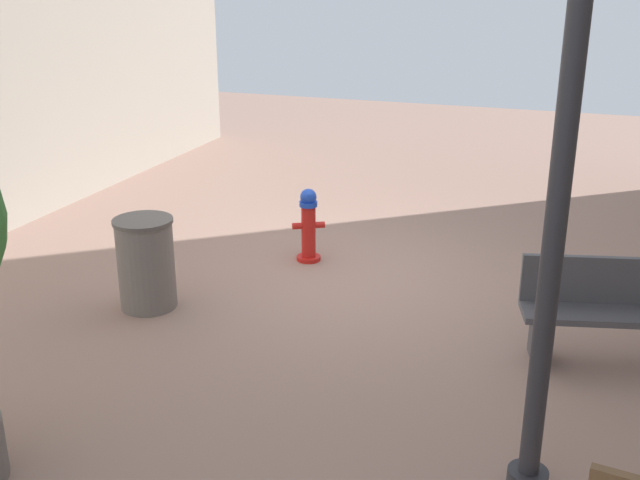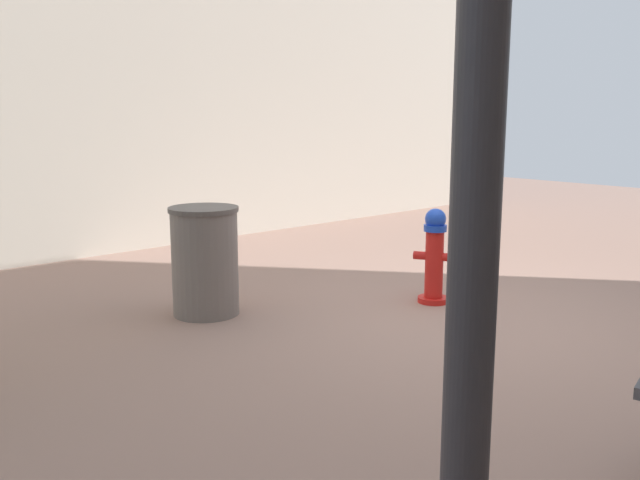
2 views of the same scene
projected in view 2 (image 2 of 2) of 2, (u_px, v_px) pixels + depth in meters
ground_plane at (476, 326)px, 5.85m from camera, size 23.40×23.40×0.00m
fire_hydrant at (434, 256)px, 6.50m from camera, size 0.38×0.36×0.90m
trash_bin at (205, 261)px, 6.12m from camera, size 0.61×0.61×0.97m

